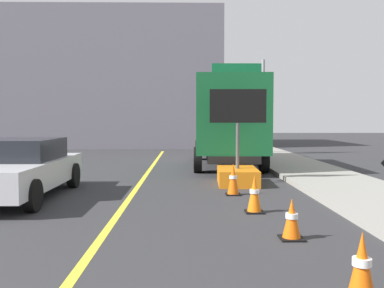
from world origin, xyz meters
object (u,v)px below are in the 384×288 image
object	(u,v)px
box_truck	(227,121)
traffic_cone_curbside	(233,179)
traffic_cone_far_lane	(254,194)
traffic_cone_mid_lane	(292,219)
pickup_car	(16,168)
arrow_board_trailer	(237,167)
traffic_cone_near_sign	(362,267)
highway_guide_sign	(248,90)

from	to	relation	value
box_truck	traffic_cone_curbside	world-z (taller)	box_truck
box_truck	traffic_cone_curbside	bearing A→B (deg)	-94.38
traffic_cone_far_lane	traffic_cone_mid_lane	bearing A→B (deg)	-82.00
traffic_cone_curbside	pickup_car	bearing A→B (deg)	-177.21
arrow_board_trailer	traffic_cone_near_sign	size ratio (longest dim) A/B	3.77
arrow_board_trailer	traffic_cone_near_sign	world-z (taller)	arrow_board_trailer
traffic_cone_far_lane	arrow_board_trailer	bearing A→B (deg)	88.02
box_truck	highway_guide_sign	size ratio (longest dim) A/B	1.56
traffic_cone_near_sign	highway_guide_sign	bearing A→B (deg)	85.12
box_truck	traffic_cone_near_sign	size ratio (longest dim) A/B	10.88
arrow_board_trailer	traffic_cone_curbside	bearing A→B (deg)	-100.41
box_truck	traffic_cone_far_lane	bearing A→B (deg)	-92.04
box_truck	highway_guide_sign	xyz separation A→B (m)	(1.65, 5.61, 1.62)
highway_guide_sign	traffic_cone_near_sign	xyz separation A→B (m)	(-1.55, -18.16, -3.07)
arrow_board_trailer	traffic_cone_far_lane	world-z (taller)	arrow_board_trailer
box_truck	traffic_cone_far_lane	xyz separation A→B (m)	(-0.30, -8.44, -1.44)
highway_guide_sign	traffic_cone_near_sign	world-z (taller)	highway_guide_sign
traffic_cone_mid_lane	traffic_cone_far_lane	xyz separation A→B (m)	(-0.26, 1.88, 0.06)
traffic_cone_near_sign	traffic_cone_far_lane	world-z (taller)	traffic_cone_far_lane
highway_guide_sign	traffic_cone_mid_lane	size ratio (longest dim) A/B	7.89
pickup_car	highway_guide_sign	bearing A→B (deg)	59.34
box_truck	pickup_car	size ratio (longest dim) A/B	1.67
box_truck	traffic_cone_mid_lane	world-z (taller)	box_truck
traffic_cone_far_lane	box_truck	bearing A→B (deg)	87.96
pickup_car	highway_guide_sign	world-z (taller)	highway_guide_sign
traffic_cone_near_sign	traffic_cone_mid_lane	size ratio (longest dim) A/B	1.13
box_truck	traffic_cone_far_lane	world-z (taller)	box_truck
arrow_board_trailer	traffic_cone_far_lane	distance (m)	3.74
traffic_cone_far_lane	traffic_cone_curbside	bearing A→B (deg)	95.61
traffic_cone_near_sign	traffic_cone_far_lane	distance (m)	4.13
box_truck	traffic_cone_near_sign	bearing A→B (deg)	-89.54
highway_guide_sign	traffic_cone_far_lane	bearing A→B (deg)	-97.92
traffic_cone_near_sign	traffic_cone_curbside	world-z (taller)	traffic_cone_curbside
arrow_board_trailer	traffic_cone_far_lane	size ratio (longest dim) A/B	3.62
pickup_car	highway_guide_sign	xyz separation A→B (m)	(7.30, 12.32, 2.73)
arrow_board_trailer	pickup_car	distance (m)	5.84
box_truck	traffic_cone_mid_lane	xyz separation A→B (m)	(-0.04, -10.31, -1.49)
box_truck	traffic_cone_mid_lane	distance (m)	10.42
arrow_board_trailer	traffic_cone_mid_lane	world-z (taller)	arrow_board_trailer
pickup_car	traffic_cone_near_sign	world-z (taller)	pickup_car
highway_guide_sign	box_truck	bearing A→B (deg)	-106.42
pickup_car	traffic_cone_near_sign	distance (m)	8.20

